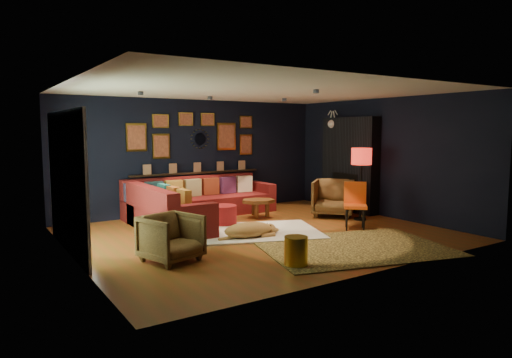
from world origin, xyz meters
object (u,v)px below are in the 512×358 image
orange_chair (355,201)px  dog (248,227)px  pouf (223,215)px  floor_lamp (361,160)px  coffee_table (258,203)px  sectional (189,206)px  armchair_left (171,236)px  gold_stool (296,251)px  armchair_right (333,196)px

orange_chair → dog: orange_chair is taller
pouf → floor_lamp: 3.13m
coffee_table → floor_lamp: floor_lamp is taller
pouf → dog: 1.26m
coffee_table → sectional: bearing=161.0°
orange_chair → floor_lamp: (0.71, 0.55, 0.75)m
coffee_table → armchair_left: 3.56m
pouf → gold_stool: size_ratio=1.36×
coffee_table → armchair_right: size_ratio=1.01×
orange_chair → coffee_table: bearing=159.2°
armchair_right → gold_stool: 3.94m
armchair_left → orange_chair: size_ratio=0.84×
pouf → orange_chair: 2.63m
sectional → coffee_table: sectional is taller
floor_lamp → armchair_left: bearing=-171.0°
pouf → orange_chair: (2.02, -1.65, 0.32)m
armchair_left → gold_stool: size_ratio=1.81×
armchair_right → dog: size_ratio=0.73×
armchair_right → floor_lamp: bearing=-26.5°
armchair_right → orange_chair: bearing=-65.7°
sectional → orange_chair: 3.41m
sectional → coffee_table: size_ratio=3.80×
pouf → armchair_left: (-1.84, -1.83, 0.16)m
sectional → coffee_table: 1.50m
armchair_right → armchair_left: bearing=-114.4°
dog → gold_stool: bearing=-91.5°
pouf → dog: pouf is taller
armchair_left → coffee_table: bearing=18.6°
armchair_left → floor_lamp: floor_lamp is taller
orange_chair → dog: 2.25m
floor_lamp → armchair_right: bearing=105.2°
orange_chair → sectional: bearing=177.0°
armchair_right → gold_stool: armchair_right is taller
sectional → armchair_right: (2.94, -1.21, 0.12)m
coffee_table → orange_chair: 2.16m
dog → sectional: bearing=104.1°
coffee_table → dog: 1.94m
orange_chair → dog: (-2.19, 0.40, -0.32)m
pouf → gold_stool: gold_stool is taller
pouf → armchair_right: (2.55, -0.45, 0.23)m
armchair_left → dog: armchair_left is taller
coffee_table → armchair_right: (1.52, -0.72, 0.12)m
sectional → dog: bearing=-83.9°
gold_stool → orange_chair: (2.48, 1.34, 0.32)m
coffee_table → dog: (-1.21, -1.52, -0.12)m
armchair_right → orange_chair: orange_chair is taller
orange_chair → gold_stool: bearing=-109.6°
coffee_table → gold_stool: 3.58m
coffee_table → pouf: coffee_table is taller
sectional → dog: sectional is taller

